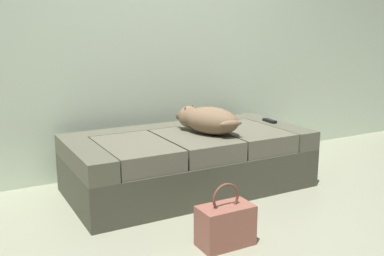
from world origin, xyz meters
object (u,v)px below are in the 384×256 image
tv_remote (270,121)px  dog_tan (208,120)px  couch (189,161)px  handbag (225,225)px

tv_remote → dog_tan: bearing=-169.8°
couch → tv_remote: 0.84m
tv_remote → handbag: 1.48m
handbag → tv_remote: bearing=42.2°
dog_tan → tv_remote: dog_tan is taller
dog_tan → tv_remote: bearing=8.5°
dog_tan → tv_remote: size_ratio=3.89×
couch → tv_remote: bearing=2.1°
tv_remote → handbag: tv_remote is taller
tv_remote → handbag: size_ratio=0.40×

